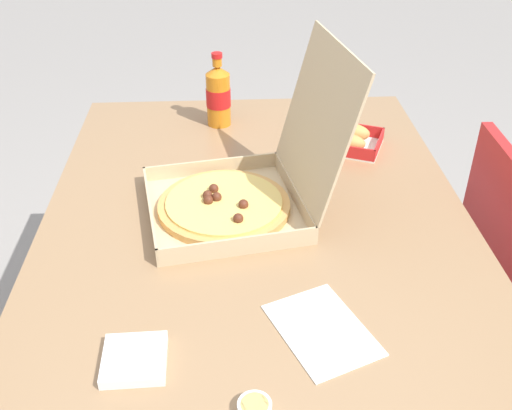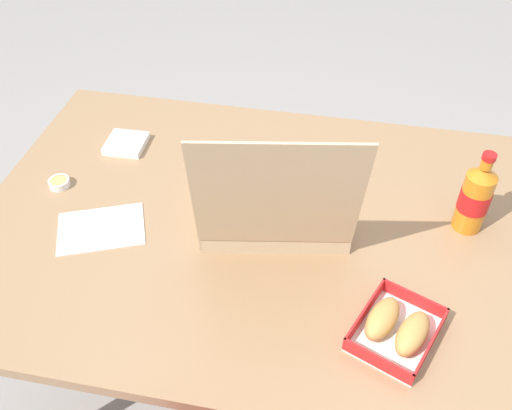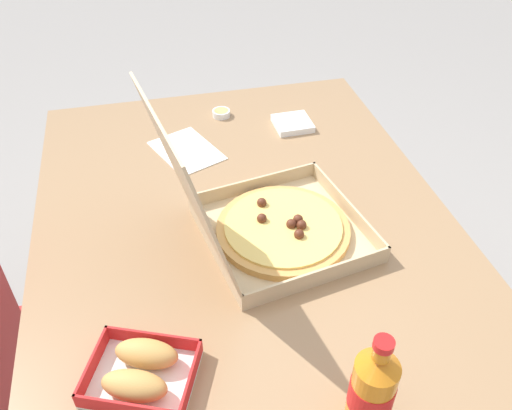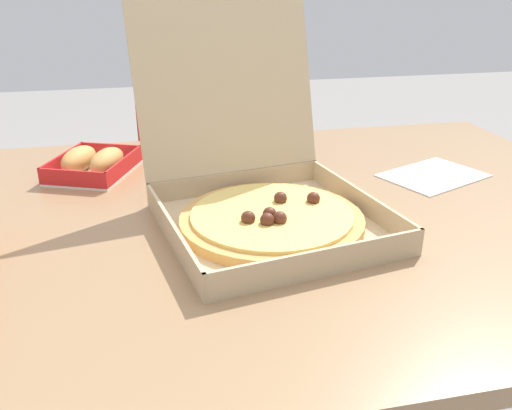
{
  "view_description": "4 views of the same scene",
  "coord_description": "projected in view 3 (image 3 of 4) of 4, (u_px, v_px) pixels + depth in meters",
  "views": [
    {
      "loc": [
        1.16,
        -0.06,
        1.52
      ],
      "look_at": [
        -0.05,
        -0.0,
        0.73
      ],
      "focal_mm": 41.93,
      "sensor_mm": 36.0,
      "label": 1
    },
    {
      "loc": [
        -0.2,
        1.01,
        1.71
      ],
      "look_at": [
        0.0,
        -0.03,
        0.75
      ],
      "focal_mm": 39.91,
      "sensor_mm": 36.0,
      "label": 2
    },
    {
      "loc": [
        -0.93,
        0.2,
        1.58
      ],
      "look_at": [
        0.03,
        -0.03,
        0.76
      ],
      "focal_mm": 37.28,
      "sensor_mm": 36.0,
      "label": 3
    },
    {
      "loc": [
        -0.24,
        -0.89,
        1.12
      ],
      "look_at": [
        -0.05,
        -0.02,
        0.74
      ],
      "focal_mm": 37.7,
      "sensor_mm": 36.0,
      "label": 4
    }
  ],
  "objects": [
    {
      "name": "paper_menu",
      "position": [
        187.0,
        151.0,
        1.54
      ],
      "size": [
        0.25,
        0.22,
        0.0
      ],
      "primitive_type": "cube",
      "rotation": [
        0.0,
        0.0,
        0.39
      ],
      "color": "white",
      "rests_on": "dining_table"
    },
    {
      "name": "dipping_sauce_cup",
      "position": [
        221.0,
        113.0,
        1.69
      ],
      "size": [
        0.06,
        0.06,
        0.02
      ],
      "color": "white",
      "rests_on": "dining_table"
    },
    {
      "name": "dining_table",
      "position": [
        248.0,
        248.0,
        1.32
      ],
      "size": [
        1.4,
        1.02,
        0.72
      ],
      "color": "#997551",
      "rests_on": "ground_plane"
    },
    {
      "name": "ground_plane",
      "position": [
        250.0,
        390.0,
        1.74
      ],
      "size": [
        10.0,
        10.0,
        0.0
      ],
      "primitive_type": "plane",
      "color": "gray"
    },
    {
      "name": "napkin_pile",
      "position": [
        293.0,
        123.0,
        1.64
      ],
      "size": [
        0.11,
        0.11,
        0.02
      ],
      "primitive_type": "cube",
      "rotation": [
        0.0,
        0.0,
        0.03
      ],
      "color": "white",
      "rests_on": "dining_table"
    },
    {
      "name": "bread_side_box",
      "position": [
        141.0,
        371.0,
        0.95
      ],
      "size": [
        0.21,
        0.23,
        0.06
      ],
      "color": "white",
      "rests_on": "dining_table"
    },
    {
      "name": "pizza_box_open",
      "position": [
        268.0,
        222.0,
        1.22
      ],
      "size": [
        0.43,
        0.5,
        0.39
      ],
      "color": "tan",
      "rests_on": "dining_table"
    },
    {
      "name": "cola_bottle",
      "position": [
        372.0,
        390.0,
        0.85
      ],
      "size": [
        0.07,
        0.07,
        0.22
      ],
      "color": "orange",
      "rests_on": "dining_table"
    }
  ]
}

